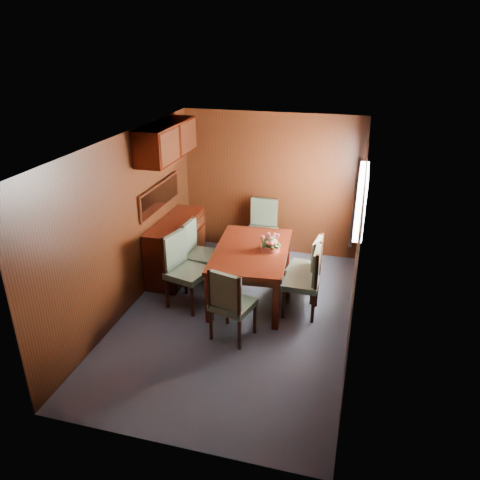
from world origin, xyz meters
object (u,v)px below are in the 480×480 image
(sideboard, at_px, (176,247))
(chair_right_near, at_px, (307,277))
(flower_centerpiece, at_px, (271,241))
(dining_table, at_px, (252,256))
(chair_head, at_px, (230,301))
(chair_left_near, at_px, (183,265))

(sideboard, xyz_separation_m, chair_right_near, (2.15, -0.65, 0.11))
(chair_right_near, distance_m, flower_centerpiece, 0.72)
(sideboard, distance_m, dining_table, 1.40)
(flower_centerpiece, bearing_deg, dining_table, -173.90)
(dining_table, relative_size, chair_right_near, 1.69)
(dining_table, bearing_deg, chair_head, -95.00)
(dining_table, distance_m, flower_centerpiece, 0.36)
(sideboard, height_order, dining_table, sideboard)
(sideboard, bearing_deg, chair_right_near, -16.84)
(chair_left_near, xyz_separation_m, chair_head, (0.87, -0.66, -0.05))
(dining_table, bearing_deg, chair_right_near, -20.82)
(chair_right_near, xyz_separation_m, chair_head, (-0.84, -0.85, -0.00))
(chair_left_near, xyz_separation_m, chair_right_near, (1.71, 0.19, -0.04))
(chair_head, relative_size, flower_centerpiece, 3.46)
(flower_centerpiece, bearing_deg, chair_head, -103.56)
(dining_table, bearing_deg, flower_centerpiece, 1.47)
(chair_head, bearing_deg, flower_centerpiece, 91.30)
(sideboard, xyz_separation_m, flower_centerpiece, (1.59, -0.38, 0.45))
(sideboard, height_order, chair_right_near, chair_right_near)
(sideboard, relative_size, chair_head, 1.40)
(sideboard, distance_m, chair_head, 2.00)
(chair_left_near, bearing_deg, dining_table, 130.35)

